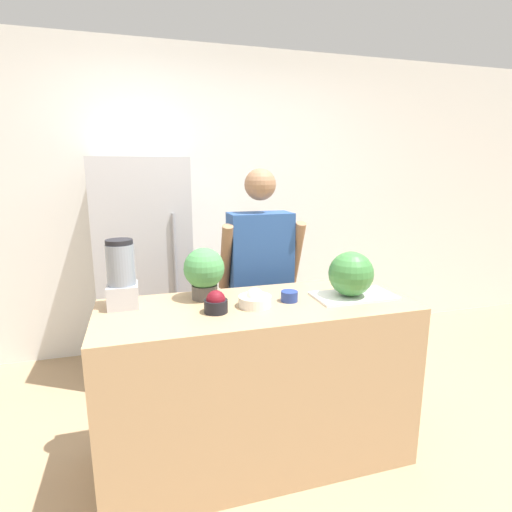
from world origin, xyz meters
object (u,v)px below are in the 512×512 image
Objects in this scene: refrigerator at (145,268)px; bowl_cherries at (216,303)px; potted_plant at (204,271)px; blender at (121,275)px; bowl_small_blue at (289,296)px; person at (260,285)px; watermelon at (351,274)px; bowl_cream at (255,300)px.

bowl_cherries is at bearing -76.48° from refrigerator.
blender is at bearing -176.96° from potted_plant.
bowl_cherries is 0.33× the size of blender.
bowl_small_blue is at bearing -22.37° from potted_plant.
refrigerator is 5.99× the size of potted_plant.
bowl_cherries is at bearing -122.57° from person.
bowl_cherries is 1.29× the size of bowl_small_blue.
potted_plant is (-0.42, 0.17, 0.13)m from bowl_small_blue.
potted_plant is at bearing 164.34° from watermelon.
bowl_small_blue is at bearing 7.78° from bowl_cherries.
potted_plant is at bearing -135.15° from person.
bowl_cream is 0.60× the size of potted_plant.
bowl_cherries is at bearing -85.61° from potted_plant.
blender is at bearing -96.45° from refrigerator.
bowl_cream is (-0.54, 0.01, -0.10)m from watermelon.
refrigerator is at bearing 103.52° from bowl_cherries.
bowl_small_blue is 0.48m from potted_plant.
bowl_cream is 0.68m from blender.
bowl_cherries is at bearing -25.37° from blender.
bowl_small_blue is 0.26× the size of blender.
watermelon is 0.79m from potted_plant.
person is 13.72× the size of bowl_cherries.
bowl_cream is at bearing -15.39° from blender.
person reaches higher than bowl_small_blue.
watermelon is 1.44× the size of bowl_cream.
blender reaches higher than potted_plant.
person is at bearing 28.41° from blender.
refrigerator is 18.52× the size of bowl_small_blue.
refrigerator is at bearing 129.40° from watermelon.
watermelon is at bearing -9.19° from blender.
potted_plant is (-0.45, -0.45, 0.24)m from person.
watermelon reaches higher than bowl_small_blue.
refrigerator is 1.13m from blender.
blender is at bearing 154.63° from bowl_cherries.
bowl_cream is at bearing 8.19° from bowl_cherries.
refrigerator is 1.14m from potted_plant.
potted_plant reaches higher than watermelon.
watermelon is 1.20m from blender.
watermelon is 2.69× the size of bowl_small_blue.
bowl_cherries is at bearing -172.22° from bowl_small_blue.
bowl_small_blue is at bearing -92.55° from person.
watermelon reaches higher than bowl_cream.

